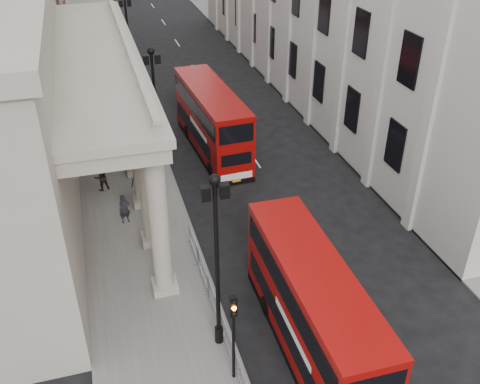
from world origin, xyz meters
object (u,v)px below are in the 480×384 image
Objects in this scene: traffic_light at (233,323)px; pedestrian_a at (124,209)px; pedestrian_c at (139,182)px; bus_near at (312,307)px; pedestrian_b at (101,177)px; lamp_post_mid at (155,103)px; lamp_post_north at (128,36)px; lamp_post_south at (217,254)px; bus_far at (212,119)px.

traffic_light is 12.88m from pedestrian_a.
pedestrian_c is at bearing 97.14° from traffic_light.
pedestrian_b is at bearing 116.47° from bus_near.
lamp_post_mid is at bearing 48.48° from pedestrian_a.
traffic_light is (0.10, -18.02, -1.80)m from lamp_post_mid.
pedestrian_b is (-3.99, -17.64, -3.88)m from lamp_post_north.
lamp_post_south is 4.66m from bus_near.
lamp_post_north is 14.74m from bus_far.
lamp_post_north is (0.00, 16.00, 0.00)m from lamp_post_mid.
bus_far is at bearing 89.18° from bus_near.
pedestrian_b is 0.95× the size of pedestrian_c.
lamp_post_north is at bearing -118.91° from pedestrian_b.
lamp_post_south is 0.81× the size of bus_near.
bus_far is 5.70× the size of pedestrian_c.
lamp_post_south is 4.56× the size of pedestrian_b.
lamp_post_north reaches higher than pedestrian_c.
lamp_post_south is 32.00m from lamp_post_north.
bus_near is at bearing -83.75° from lamp_post_north.
traffic_light reaches higher than pedestrian_a.
lamp_post_mid is at bearing 90.32° from traffic_light.
bus_far is at bearing 61.99° from pedestrian_c.
pedestrian_b is at bearing 105.54° from lamp_post_south.
lamp_post_mid is at bearing -90.00° from lamp_post_north.
bus_near is (3.55, 0.73, -0.80)m from traffic_light.
pedestrian_c is (-5.43, 14.35, -1.23)m from bus_near.
lamp_post_mid is 18.11m from traffic_light.
pedestrian_c is (2.20, -1.29, 0.04)m from pedestrian_b.
pedestrian_c reaches higher than pedestrian_a.
traffic_light is at bearing -61.26° from pedestrian_c.
lamp_post_mid is 16.00m from lamp_post_north.
lamp_post_mid reaches higher than pedestrian_c.
lamp_post_mid is 17.86m from bus_near.
lamp_post_south is 1.00× the size of lamp_post_mid.
lamp_post_north reaches higher than pedestrian_a.
lamp_post_south is at bearing 160.96° from bus_near.
bus_near is (3.65, -33.29, -2.61)m from lamp_post_north.
lamp_post_south is at bearing 89.38° from pedestrian_b.
traffic_light reaches higher than bus_near.
traffic_light is at bearing -89.68° from lamp_post_mid.
lamp_post_north is (0.00, 32.00, 0.00)m from lamp_post_south.
lamp_post_north is 22.23m from pedestrian_a.
lamp_post_south is 15.40m from pedestrian_b.
pedestrian_a is at bearing -117.37° from lamp_post_mid.
traffic_light is 17.01m from pedestrian_b.
bus_near is 5.82× the size of pedestrian_a.
lamp_post_north reaches higher than bus_far.
traffic_light is 2.45× the size of pedestrian_a.
pedestrian_b is at bearing 104.03° from traffic_light.
pedestrian_b is at bearing -157.62° from lamp_post_mid.
bus_far is (3.98, 20.07, -0.68)m from traffic_light.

